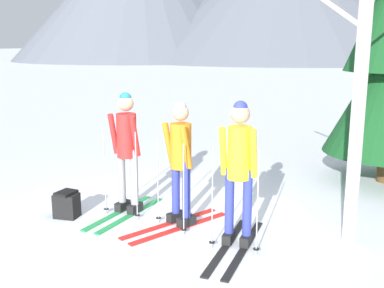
{
  "coord_description": "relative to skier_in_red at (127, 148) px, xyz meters",
  "views": [
    {
      "loc": [
        2.77,
        -5.33,
        2.39
      ],
      "look_at": [
        0.13,
        0.28,
        1.05
      ],
      "focal_mm": 43.28,
      "sensor_mm": 36.0,
      "label": 1
    }
  ],
  "objects": [
    {
      "name": "ground_plane",
      "position": [
        0.77,
        -0.03,
        -0.96
      ],
      "size": [
        400.0,
        400.0,
        0.0
      ],
      "primitive_type": "plane",
      "color": "white"
    },
    {
      "name": "skier_in_red",
      "position": [
        0.0,
        0.0,
        0.0
      ],
      "size": [
        0.61,
        1.58,
        1.74
      ],
      "color": "green",
      "rests_on": "ground"
    },
    {
      "name": "skier_in_orange",
      "position": [
        0.9,
        -0.1,
        -0.05
      ],
      "size": [
        0.93,
        1.6,
        1.67
      ],
      "color": "red",
      "rests_on": "ground"
    },
    {
      "name": "skier_in_yellow",
      "position": [
        1.81,
        -0.36,
        0.03
      ],
      "size": [
        0.61,
        1.72,
        1.76
      ],
      "color": "black",
      "rests_on": "ground"
    },
    {
      "name": "birch_tree_tall",
      "position": [
        3.02,
        0.29,
        1.2
      ],
      "size": [
        1.44,
        0.25,
        4.23
      ],
      "color": "silver",
      "rests_on": "ground"
    },
    {
      "name": "backpack_on_snow_front",
      "position": [
        -0.68,
        -0.53,
        -0.78
      ],
      "size": [
        0.36,
        0.3,
        0.38
      ],
      "color": "black",
      "rests_on": "ground"
    }
  ]
}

